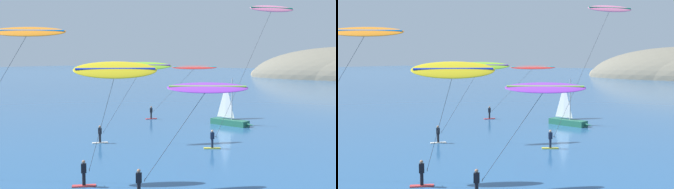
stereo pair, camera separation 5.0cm
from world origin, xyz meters
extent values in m
ellipsoid|color=#84755B|center=(-30.07, 186.46, 0.00)|extent=(49.39, 39.03, 14.97)
cube|color=#23664C|center=(-1.28, 39.94, 0.35)|extent=(4.98, 2.26, 0.70)
cone|color=#23664C|center=(1.08, 39.50, 0.35)|extent=(2.25, 1.05, 0.67)
cylinder|color=#B2B2B7|center=(-0.99, 39.88, 3.20)|extent=(0.12, 0.12, 5.00)
pyramid|color=white|center=(-1.87, 40.05, 3.03)|extent=(1.78, 0.41, 4.25)
cylinder|color=#A5A5AD|center=(-1.87, 40.05, 0.95)|extent=(1.78, 0.41, 0.08)
cylinder|color=black|center=(5.19, 12.58, 0.48)|extent=(0.22, 0.22, 0.80)
cube|color=black|center=(5.19, 12.58, 1.18)|extent=(0.39, 0.34, 0.60)
sphere|color=#9E7051|center=(5.19, 12.58, 1.60)|extent=(0.22, 0.22, 0.22)
cylinder|color=black|center=(5.49, 12.76, 1.06)|extent=(0.31, 0.50, 0.04)
ellipsoid|color=purple|center=(8.63, 14.55, 6.49)|extent=(4.86, 3.75, 0.68)
cylinder|color=#7ACC42|center=(8.63, 14.55, 6.54)|extent=(3.90, 2.32, 0.16)
cylinder|color=#333338|center=(7.06, 13.65, 3.72)|extent=(3.17, 1.82, 5.34)
ellipsoid|color=orange|center=(-3.48, 12.03, 9.92)|extent=(4.82, 4.09, 0.87)
cylinder|color=#0F7FE5|center=(-3.48, 12.03, 9.97)|extent=(3.89, 2.96, 0.16)
cube|color=red|center=(0.96, 12.42, 0.04)|extent=(1.39, 1.29, 0.08)
cylinder|color=black|center=(0.96, 12.42, 0.48)|extent=(0.22, 0.22, 0.80)
cube|color=black|center=(0.96, 12.42, 1.18)|extent=(0.38, 0.38, 0.60)
sphere|color=#9E7051|center=(0.96, 12.42, 1.60)|extent=(0.22, 0.22, 0.22)
cylinder|color=black|center=(1.21, 12.67, 1.06)|extent=(0.42, 0.42, 0.04)
ellipsoid|color=yellow|center=(2.46, 13.91, 7.42)|extent=(4.80, 4.79, 1.20)
cylinder|color=#1432E0|center=(2.46, 13.91, 7.47)|extent=(3.71, 3.69, 0.16)
cylinder|color=#333338|center=(1.83, 13.29, 4.19)|extent=(1.28, 1.27, 6.27)
cube|color=silver|center=(-7.34, 23.29, 0.04)|extent=(1.31, 1.38, 0.08)
cylinder|color=black|center=(-7.34, 23.29, 0.48)|extent=(0.22, 0.22, 0.80)
cube|color=black|center=(-7.34, 23.29, 1.18)|extent=(0.38, 0.38, 0.60)
sphere|color=#9E7051|center=(-7.34, 23.29, 1.60)|extent=(0.22, 0.22, 0.22)
cylinder|color=black|center=(-7.09, 23.54, 1.06)|extent=(0.42, 0.41, 0.04)
ellipsoid|color=#8CD12D|center=(-4.41, 26.30, 7.40)|extent=(4.89, 4.98, 0.89)
cylinder|color=#722DD1|center=(-4.41, 26.30, 7.45)|extent=(3.92, 4.02, 0.16)
cylinder|color=#333338|center=(-5.75, 24.92, 4.18)|extent=(2.71, 2.79, 6.25)
cube|color=yellow|center=(2.85, 26.90, 0.04)|extent=(1.48, 1.14, 0.08)
cylinder|color=#192338|center=(2.85, 26.90, 0.48)|extent=(0.22, 0.22, 0.80)
cube|color=#192338|center=(2.85, 26.90, 1.18)|extent=(0.38, 0.39, 0.60)
sphere|color=tan|center=(2.85, 26.90, 1.60)|extent=(0.22, 0.22, 0.22)
cylinder|color=black|center=(3.09, 27.16, 1.06)|extent=(0.44, 0.40, 0.04)
ellipsoid|color=pink|center=(6.68, 31.14, 12.65)|extent=(3.73, 3.98, 0.83)
cylinder|color=#14895B|center=(6.68, 31.14, 12.70)|extent=(2.93, 3.22, 0.16)
cylinder|color=#333338|center=(4.88, 29.15, 6.81)|extent=(3.63, 4.01, 11.50)
cube|color=red|center=(-12.28, 39.06, 0.04)|extent=(1.25, 1.42, 0.08)
cylinder|color=black|center=(-12.28, 39.06, 0.48)|extent=(0.22, 0.22, 0.80)
cube|color=black|center=(-12.28, 39.06, 1.18)|extent=(0.38, 0.38, 0.60)
sphere|color=#9E7051|center=(-12.28, 39.06, 1.60)|extent=(0.22, 0.22, 0.22)
cylinder|color=black|center=(-12.02, 39.30, 1.06)|extent=(0.41, 0.43, 0.04)
ellipsoid|color=red|center=(-7.94, 43.17, 6.86)|extent=(5.46, 5.28, 0.59)
cylinder|color=#23D6DB|center=(-7.94, 43.17, 6.91)|extent=(4.38, 4.17, 0.16)
cylinder|color=#333338|center=(-9.98, 41.23, 3.91)|extent=(4.11, 3.90, 5.72)
camera|label=1|loc=(19.55, -6.83, 8.20)|focal=45.00mm
camera|label=2|loc=(19.59, -6.81, 8.20)|focal=45.00mm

